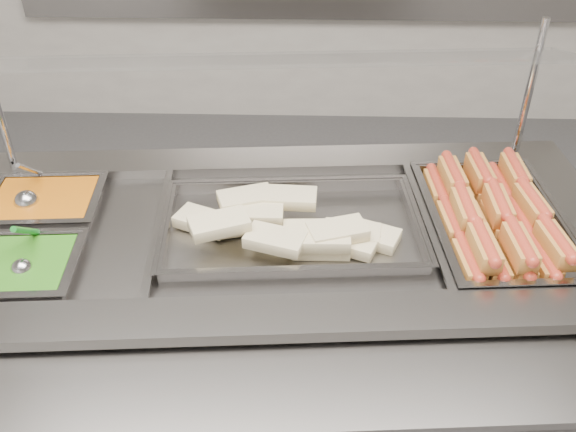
{
  "coord_description": "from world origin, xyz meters",
  "views": [
    {
      "loc": [
        0.02,
        -0.96,
        1.74
      ],
      "look_at": [
        -0.02,
        0.31,
        0.83
      ],
      "focal_mm": 40.0,
      "sensor_mm": 36.0,
      "label": 1
    }
  ],
  "objects_px": {
    "serving_spoon": "(23,262)",
    "steam_counter": "(272,339)",
    "ladle": "(27,200)",
    "pan_wraps": "(292,230)",
    "sneeze_guard": "(266,64)",
    "pan_hotdogs": "(494,229)"
  },
  "relations": [
    {
      "from": "serving_spoon",
      "to": "steam_counter",
      "type": "bearing_deg",
      "value": 17.86
    },
    {
      "from": "sneeze_guard",
      "to": "ladle",
      "type": "height_order",
      "value": "sneeze_guard"
    },
    {
      "from": "pan_hotdogs",
      "to": "ladle",
      "type": "xyz_separation_m",
      "value": [
        -1.19,
        0.03,
        0.04
      ]
    },
    {
      "from": "steam_counter",
      "to": "sneeze_guard",
      "type": "distance_m",
      "value": 0.76
    },
    {
      "from": "pan_wraps",
      "to": "serving_spoon",
      "type": "height_order",
      "value": "serving_spoon"
    },
    {
      "from": "steam_counter",
      "to": "pan_hotdogs",
      "type": "relative_size",
      "value": 3.38
    },
    {
      "from": "steam_counter",
      "to": "serving_spoon",
      "type": "bearing_deg",
      "value": -162.14
    },
    {
      "from": "sneeze_guard",
      "to": "serving_spoon",
      "type": "xyz_separation_m",
      "value": [
        -0.53,
        -0.37,
        -0.32
      ]
    },
    {
      "from": "sneeze_guard",
      "to": "ladle",
      "type": "distance_m",
      "value": 0.7
    },
    {
      "from": "pan_hotdogs",
      "to": "serving_spoon",
      "type": "xyz_separation_m",
      "value": [
        -1.11,
        -0.22,
        0.05
      ]
    },
    {
      "from": "sneeze_guard",
      "to": "ladle",
      "type": "bearing_deg",
      "value": -168.51
    },
    {
      "from": "pan_wraps",
      "to": "serving_spoon",
      "type": "relative_size",
      "value": 4.04
    },
    {
      "from": "pan_wraps",
      "to": "serving_spoon",
      "type": "distance_m",
      "value": 0.62
    },
    {
      "from": "pan_hotdogs",
      "to": "pan_wraps",
      "type": "xyz_separation_m",
      "value": [
        -0.51,
        -0.04,
        0.01
      ]
    },
    {
      "from": "sneeze_guard",
      "to": "pan_wraps",
      "type": "xyz_separation_m",
      "value": [
        0.07,
        -0.19,
        -0.35
      ]
    },
    {
      "from": "steam_counter",
      "to": "pan_wraps",
      "type": "relative_size",
      "value": 2.74
    },
    {
      "from": "sneeze_guard",
      "to": "serving_spoon",
      "type": "relative_size",
      "value": 9.52
    },
    {
      "from": "steam_counter",
      "to": "ladle",
      "type": "xyz_separation_m",
      "value": [
        -0.63,
        0.07,
        0.41
      ]
    },
    {
      "from": "sneeze_guard",
      "to": "serving_spoon",
      "type": "height_order",
      "value": "sneeze_guard"
    },
    {
      "from": "ladle",
      "to": "serving_spoon",
      "type": "relative_size",
      "value": 1.08
    },
    {
      "from": "pan_wraps",
      "to": "ladle",
      "type": "bearing_deg",
      "value": 174.22
    },
    {
      "from": "ladle",
      "to": "pan_hotdogs",
      "type": "bearing_deg",
      "value": -1.53
    }
  ]
}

